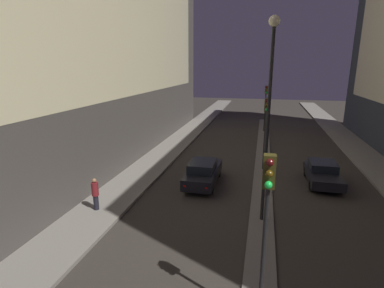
{
  "coord_description": "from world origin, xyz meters",
  "views": [
    {
      "loc": [
        -0.25,
        -3.54,
        7.4
      ],
      "look_at": [
        -6.29,
        21.87,
        0.5
      ],
      "focal_mm": 28.0,
      "sensor_mm": 36.0,
      "label": 1
    }
  ],
  "objects_px": {
    "street_lamp": "(269,97)",
    "car_right_lane": "(323,173)",
    "traffic_light_near": "(267,205)",
    "traffic_light_far": "(266,98)",
    "pedestrian_on_left_sidewalk": "(95,193)",
    "traffic_light_mid": "(266,118)",
    "car_left_lane": "(203,172)"
  },
  "relations": [
    {
      "from": "street_lamp",
      "to": "car_right_lane",
      "type": "relative_size",
      "value": 2.24
    },
    {
      "from": "street_lamp",
      "to": "car_right_lane",
      "type": "bearing_deg",
      "value": 57.26
    },
    {
      "from": "street_lamp",
      "to": "car_right_lane",
      "type": "height_order",
      "value": "street_lamp"
    },
    {
      "from": "traffic_light_near",
      "to": "car_right_lane",
      "type": "distance_m",
      "value": 12.88
    },
    {
      "from": "traffic_light_far",
      "to": "pedestrian_on_left_sidewalk",
      "type": "bearing_deg",
      "value": -110.83
    },
    {
      "from": "traffic_light_near",
      "to": "traffic_light_far",
      "type": "relative_size",
      "value": 1.0
    },
    {
      "from": "traffic_light_mid",
      "to": "street_lamp",
      "type": "xyz_separation_m",
      "value": [
        0.0,
        -7.51,
        2.22
      ]
    },
    {
      "from": "street_lamp",
      "to": "car_left_lane",
      "type": "relative_size",
      "value": 2.0
    },
    {
      "from": "car_right_lane",
      "to": "car_left_lane",
      "type": "bearing_deg",
      "value": -166.36
    },
    {
      "from": "street_lamp",
      "to": "car_left_lane",
      "type": "bearing_deg",
      "value": 133.07
    },
    {
      "from": "traffic_light_near",
      "to": "pedestrian_on_left_sidewalk",
      "type": "xyz_separation_m",
      "value": [
        -8.32,
        5.09,
        -2.75
      ]
    },
    {
      "from": "street_lamp",
      "to": "pedestrian_on_left_sidewalk",
      "type": "xyz_separation_m",
      "value": [
        -8.32,
        -1.07,
        -4.97
      ]
    },
    {
      "from": "traffic_light_mid",
      "to": "traffic_light_far",
      "type": "distance_m",
      "value": 13.31
    },
    {
      "from": "traffic_light_far",
      "to": "pedestrian_on_left_sidewalk",
      "type": "distance_m",
      "value": 23.57
    },
    {
      "from": "traffic_light_near",
      "to": "street_lamp",
      "type": "height_order",
      "value": "street_lamp"
    },
    {
      "from": "traffic_light_far",
      "to": "street_lamp",
      "type": "relative_size",
      "value": 0.55
    },
    {
      "from": "traffic_light_far",
      "to": "car_left_lane",
      "type": "bearing_deg",
      "value": -102.45
    },
    {
      "from": "car_left_lane",
      "to": "street_lamp",
      "type": "bearing_deg",
      "value": -46.93
    },
    {
      "from": "car_left_lane",
      "to": "pedestrian_on_left_sidewalk",
      "type": "height_order",
      "value": "pedestrian_on_left_sidewalk"
    },
    {
      "from": "traffic_light_far",
      "to": "pedestrian_on_left_sidewalk",
      "type": "height_order",
      "value": "traffic_light_far"
    },
    {
      "from": "car_left_lane",
      "to": "pedestrian_on_left_sidewalk",
      "type": "xyz_separation_m",
      "value": [
        -4.61,
        -5.05,
        0.27
      ]
    },
    {
      "from": "street_lamp",
      "to": "traffic_light_far",
      "type": "bearing_deg",
      "value": 90.0
    },
    {
      "from": "traffic_light_far",
      "to": "car_left_lane",
      "type": "height_order",
      "value": "traffic_light_far"
    },
    {
      "from": "street_lamp",
      "to": "pedestrian_on_left_sidewalk",
      "type": "bearing_deg",
      "value": -172.68
    },
    {
      "from": "car_left_lane",
      "to": "car_right_lane",
      "type": "xyz_separation_m",
      "value": [
        7.43,
        1.8,
        -0.08
      ]
    },
    {
      "from": "street_lamp",
      "to": "traffic_light_near",
      "type": "bearing_deg",
      "value": -90.0
    },
    {
      "from": "traffic_light_near",
      "to": "street_lamp",
      "type": "bearing_deg",
      "value": 90.0
    },
    {
      "from": "traffic_light_far",
      "to": "pedestrian_on_left_sidewalk",
      "type": "xyz_separation_m",
      "value": [
        -8.32,
        -21.88,
        -2.75
      ]
    },
    {
      "from": "street_lamp",
      "to": "pedestrian_on_left_sidewalk",
      "type": "relative_size",
      "value": 5.47
    },
    {
      "from": "traffic_light_mid",
      "to": "street_lamp",
      "type": "bearing_deg",
      "value": -90.0
    },
    {
      "from": "traffic_light_mid",
      "to": "street_lamp",
      "type": "distance_m",
      "value": 7.83
    },
    {
      "from": "car_left_lane",
      "to": "pedestrian_on_left_sidewalk",
      "type": "relative_size",
      "value": 2.74
    }
  ]
}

